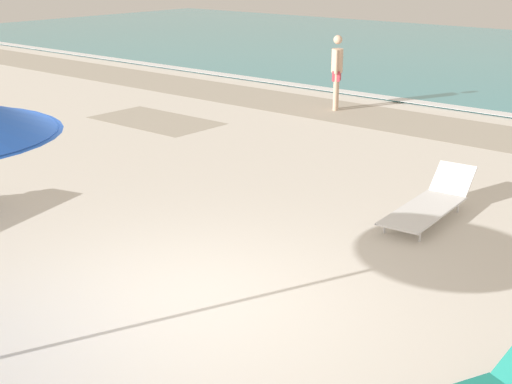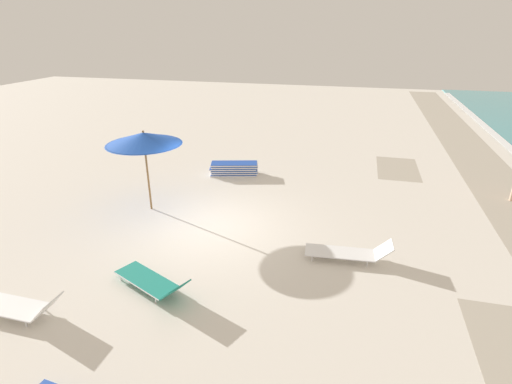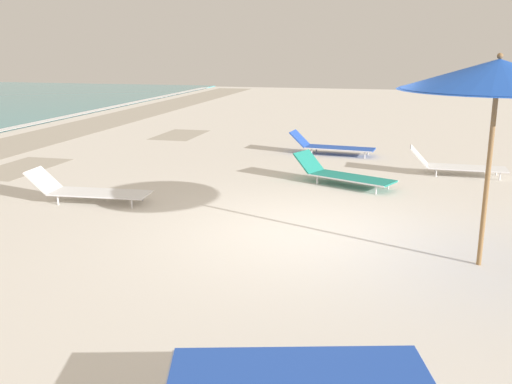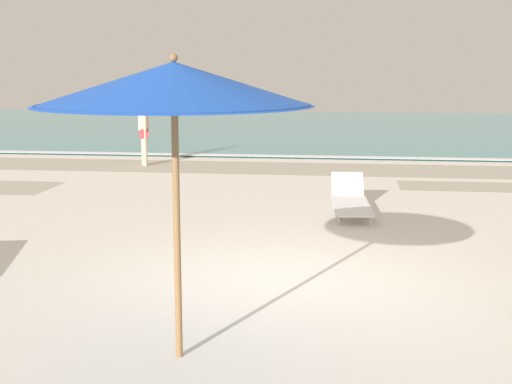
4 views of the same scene
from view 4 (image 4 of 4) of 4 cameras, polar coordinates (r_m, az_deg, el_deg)
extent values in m
cube|color=silver|center=(8.42, 2.17, -7.80)|extent=(60.00, 60.00, 0.16)
cube|color=#AFA492|center=(17.47, 4.91, 1.85)|extent=(57.00, 2.20, 0.00)
cube|color=#AFA492|center=(15.49, 15.86, 0.43)|extent=(2.46, 1.28, 0.00)
cube|color=teal|center=(28.68, 5.88, 5.13)|extent=(60.00, 18.82, 0.06)
cube|color=white|center=(19.38, 5.16, 2.84)|extent=(56.00, 0.44, 0.01)
cylinder|color=olive|center=(6.06, -6.36, -2.62)|extent=(0.06, 0.06, 2.36)
cone|color=blue|center=(5.91, -6.58, 8.59)|extent=(2.31, 2.31, 0.36)
cylinder|color=#163D95|center=(5.92, -6.55, 6.95)|extent=(2.24, 2.24, 0.01)
sphere|color=olive|center=(5.91, -6.62, 10.62)|extent=(0.07, 0.07, 0.07)
cube|color=white|center=(12.08, 7.67, -1.11)|extent=(0.72, 1.78, 0.03)
cylinder|color=silver|center=(12.06, 6.24, -1.10)|extent=(0.16, 1.74, 0.03)
cylinder|color=silver|center=(12.10, 9.08, -1.12)|extent=(0.16, 1.74, 0.03)
cube|color=white|center=(13.09, 7.33, 0.61)|extent=(0.60, 0.46, 0.40)
cylinder|color=silver|center=(11.42, 6.64, -2.23)|extent=(0.03, 0.03, 0.16)
cylinder|color=silver|center=(11.46, 9.19, -2.24)|extent=(0.03, 0.03, 0.16)
cylinder|color=silver|center=(12.74, 6.28, -0.92)|extent=(0.03, 0.03, 0.16)
cylinder|color=silver|center=(12.78, 8.56, -0.94)|extent=(0.03, 0.03, 0.16)
cylinder|color=beige|center=(18.32, -8.99, 3.56)|extent=(0.11, 0.11, 0.90)
cylinder|color=beige|center=(18.13, -8.87, 3.49)|extent=(0.11, 0.11, 0.90)
cube|color=#D13D4C|center=(18.18, -8.96, 4.68)|extent=(0.29, 0.35, 0.24)
cylinder|color=beige|center=(18.16, -8.99, 5.80)|extent=(0.27, 0.27, 0.55)
cylinder|color=beige|center=(18.34, -9.10, 5.82)|extent=(0.08, 0.08, 0.55)
cylinder|color=beige|center=(17.97, -8.89, 5.74)|extent=(0.08, 0.08, 0.55)
sphere|color=beige|center=(18.13, -9.04, 7.33)|extent=(0.21, 0.21, 0.21)
camera|label=1|loc=(5.47, 62.86, 16.14)|focal=50.00mm
camera|label=2|loc=(15.35, 46.62, 18.58)|focal=28.00mm
camera|label=3|loc=(11.03, -44.87, 8.08)|focal=40.00mm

